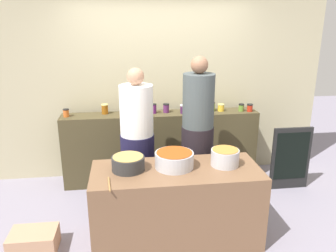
% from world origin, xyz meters
% --- Properties ---
extents(ground, '(12.00, 12.00, 0.00)m').
position_xyz_m(ground, '(0.00, 0.00, 0.00)').
color(ground, gray).
extents(storefront_wall, '(4.80, 0.12, 3.00)m').
position_xyz_m(storefront_wall, '(0.00, 1.45, 1.50)').
color(storefront_wall, '#B7AE89').
rests_on(storefront_wall, ground).
extents(display_shelf, '(2.70, 0.36, 1.00)m').
position_xyz_m(display_shelf, '(0.00, 1.10, 0.50)').
color(display_shelf, '#453C24').
rests_on(display_shelf, ground).
extents(prep_table, '(1.70, 0.70, 0.80)m').
position_xyz_m(prep_table, '(0.00, -0.30, 0.40)').
color(prep_table, brown).
rests_on(prep_table, ground).
extents(preserve_jar_0, '(0.08, 0.08, 0.10)m').
position_xyz_m(preserve_jar_0, '(-1.26, 1.09, 1.05)').
color(preserve_jar_0, '#C95E23').
rests_on(preserve_jar_0, display_shelf).
extents(preserve_jar_1, '(0.09, 0.09, 0.13)m').
position_xyz_m(preserve_jar_1, '(-0.76, 1.17, 1.07)').
color(preserve_jar_1, '#8B4E11').
rests_on(preserve_jar_1, display_shelf).
extents(preserve_jar_2, '(0.08, 0.08, 0.13)m').
position_xyz_m(preserve_jar_2, '(-0.51, 1.08, 1.07)').
color(preserve_jar_2, orange).
rests_on(preserve_jar_2, display_shelf).
extents(preserve_jar_3, '(0.07, 0.07, 0.14)m').
position_xyz_m(preserve_jar_3, '(-0.32, 1.06, 1.07)').
color(preserve_jar_3, orange).
rests_on(preserve_jar_3, display_shelf).
extents(preserve_jar_4, '(0.07, 0.07, 0.13)m').
position_xyz_m(preserve_jar_4, '(-0.09, 1.11, 1.07)').
color(preserve_jar_4, '#571C5B').
rests_on(preserve_jar_4, display_shelf).
extents(preserve_jar_5, '(0.09, 0.09, 0.12)m').
position_xyz_m(preserve_jar_5, '(0.08, 1.13, 1.06)').
color(preserve_jar_5, '#582557').
rests_on(preserve_jar_5, display_shelf).
extents(preserve_jar_6, '(0.09, 0.09, 0.12)m').
position_xyz_m(preserve_jar_6, '(0.30, 1.06, 1.06)').
color(preserve_jar_6, '#431E48').
rests_on(preserve_jar_6, display_shelf).
extents(preserve_jar_7, '(0.09, 0.09, 0.14)m').
position_xyz_m(preserve_jar_7, '(0.51, 1.04, 1.07)').
color(preserve_jar_7, '#33472D').
rests_on(preserve_jar_7, display_shelf).
extents(preserve_jar_8, '(0.08, 0.08, 0.12)m').
position_xyz_m(preserve_jar_8, '(0.62, 1.07, 1.06)').
color(preserve_jar_8, red).
rests_on(preserve_jar_8, display_shelf).
extents(preserve_jar_9, '(0.08, 0.08, 0.13)m').
position_xyz_m(preserve_jar_9, '(0.73, 1.12, 1.07)').
color(preserve_jar_9, olive).
rests_on(preserve_jar_9, display_shelf).
extents(preserve_jar_10, '(0.09, 0.09, 0.10)m').
position_xyz_m(preserve_jar_10, '(0.85, 1.10, 1.05)').
color(preserve_jar_10, gold).
rests_on(preserve_jar_10, display_shelf).
extents(preserve_jar_11, '(0.08, 0.08, 0.10)m').
position_xyz_m(preserve_jar_11, '(1.13, 1.06, 1.05)').
color(preserve_jar_11, olive).
rests_on(preserve_jar_11, display_shelf).
extents(preserve_jar_12, '(0.08, 0.08, 0.11)m').
position_xyz_m(preserve_jar_12, '(1.24, 1.03, 1.05)').
color(preserve_jar_12, red).
rests_on(preserve_jar_12, display_shelf).
extents(cooking_pot_left, '(0.33, 0.33, 0.15)m').
position_xyz_m(cooking_pot_left, '(-0.48, -0.25, 0.87)').
color(cooking_pot_left, '#2D2D2D').
rests_on(cooking_pot_left, prep_table).
extents(cooking_pot_center, '(0.39, 0.39, 0.16)m').
position_xyz_m(cooking_pot_center, '(-0.01, -0.24, 0.88)').
color(cooking_pot_center, '#B7B7BC').
rests_on(cooking_pot_center, prep_table).
extents(cooking_pot_right, '(0.29, 0.29, 0.17)m').
position_xyz_m(cooking_pot_right, '(0.51, -0.26, 0.88)').
color(cooking_pot_right, '#B7B7BC').
rests_on(cooking_pot_right, prep_table).
extents(wooden_spoon, '(0.04, 0.28, 0.02)m').
position_xyz_m(wooden_spoon, '(-0.66, -0.55, 0.81)').
color(wooden_spoon, '#9E703D').
rests_on(wooden_spoon, prep_table).
extents(cook_with_tongs, '(0.40, 0.40, 1.73)m').
position_xyz_m(cook_with_tongs, '(-0.36, 0.38, 0.78)').
color(cook_with_tongs, '#1B1837').
rests_on(cook_with_tongs, ground).
extents(cook_in_cap, '(0.38, 0.38, 1.84)m').
position_xyz_m(cook_in_cap, '(0.36, 0.37, 0.84)').
color(cook_in_cap, black).
rests_on(cook_in_cap, ground).
extents(bread_crate, '(0.46, 0.33, 0.21)m').
position_xyz_m(bread_crate, '(-1.45, -0.31, 0.11)').
color(bread_crate, tan).
rests_on(bread_crate, ground).
extents(chalkboard_sign, '(0.54, 0.05, 0.87)m').
position_xyz_m(chalkboard_sign, '(1.71, 0.61, 0.44)').
color(chalkboard_sign, black).
rests_on(chalkboard_sign, ground).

